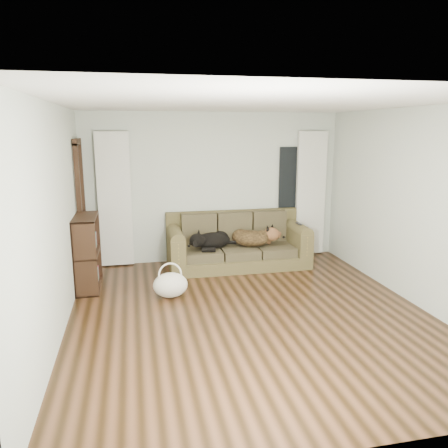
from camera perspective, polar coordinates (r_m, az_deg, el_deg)
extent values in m
plane|color=black|center=(5.70, 3.44, -11.62)|extent=(5.00, 5.00, 0.00)
plane|color=white|center=(5.22, 3.81, 15.48)|extent=(5.00, 5.00, 0.00)
cube|color=beige|center=(7.71, -1.37, 4.78)|extent=(4.50, 0.04, 2.60)
cube|color=beige|center=(5.19, -21.09, 0.26)|extent=(0.04, 5.00, 2.60)
cube|color=beige|center=(6.29, 23.79, 2.02)|extent=(0.04, 5.00, 2.60)
cube|color=silver|center=(7.53, -14.09, 3.07)|extent=(0.55, 0.08, 2.25)
cube|color=silver|center=(8.18, 11.25, 3.91)|extent=(0.55, 0.08, 2.25)
cube|color=black|center=(8.07, 8.89, 5.68)|extent=(0.50, 0.03, 1.20)
cube|color=black|center=(7.22, -18.10, 1.65)|extent=(0.07, 0.60, 2.10)
cube|color=brown|center=(7.44, 1.84, -2.18)|extent=(2.36, 1.02, 0.97)
ellipsoid|color=black|center=(7.32, -1.72, -2.18)|extent=(0.71, 0.56, 0.27)
ellipsoid|color=black|center=(7.48, 3.76, -1.80)|extent=(0.83, 0.77, 0.30)
cube|color=black|center=(7.55, 9.74, 0.05)|extent=(0.06, 0.19, 0.02)
ellipsoid|color=silver|center=(6.20, -7.01, -8.06)|extent=(0.57, 0.49, 0.35)
cube|color=black|center=(6.72, -17.39, -3.89)|extent=(0.42, 0.90, 1.08)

